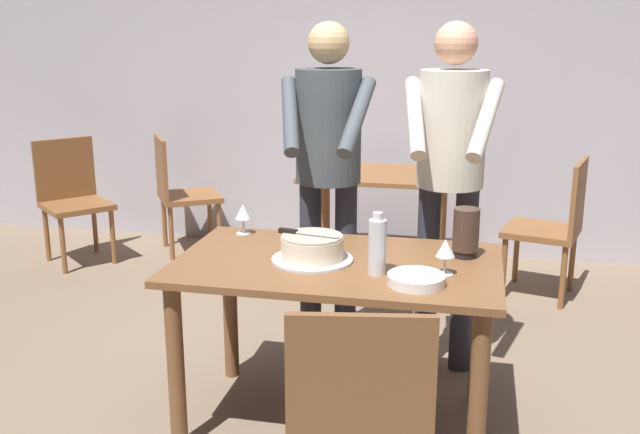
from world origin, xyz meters
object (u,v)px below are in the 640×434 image
wine_glass_near (243,213)px  water_bottle (377,246)px  background_chair_3 (73,196)px  cake_knife (296,232)px  hurricane_lamp (466,232)px  person_standing_beside (450,161)px  background_chair_0 (180,190)px  main_dining_table (337,290)px  cake_on_platter (312,249)px  background_table (378,196)px  plate_stack (416,280)px  person_cutting_cake (328,157)px  background_chair_2 (554,223)px  wine_glass_far (445,249)px  chair_near_side (359,419)px

wine_glass_near → water_bottle: size_ratio=0.58×
background_chair_3 → cake_knife: bearing=-40.4°
hurricane_lamp → person_standing_beside: bearing=101.3°
background_chair_0 → cake_knife: bearing=-56.1°
wine_glass_near → background_chair_0: 2.25m
main_dining_table → wine_glass_near: (-0.51, 0.30, 0.23)m
cake_on_platter → background_table: bearing=90.0°
cake_on_platter → plate_stack: size_ratio=1.55×
water_bottle → background_table: water_bottle is taller
main_dining_table → background_chair_0: background_chair_0 is taller
hurricane_lamp → background_table: size_ratio=0.21×
cake_knife → person_cutting_cake: bearing=89.6°
person_standing_beside → plate_stack: bearing=-95.1°
plate_stack → background_chair_0: background_chair_0 is taller
wine_glass_near → background_chair_3: size_ratio=0.16×
plate_stack → person_standing_beside: size_ratio=0.13×
wine_glass_near → background_table: bearing=76.2°
background_chair_0 → background_chair_2: bearing=-8.4°
background_chair_3 → background_chair_2: bearing=-0.6°
plate_stack → person_standing_beside: person_standing_beside is taller
plate_stack → person_standing_beside: bearing=84.9°
wine_glass_far → cake_knife: bearing=174.0°
wine_glass_near → background_table: 1.73m
plate_stack → background_chair_2: 2.15m
cake_knife → main_dining_table: bearing=2.5°
hurricane_lamp → background_chair_3: size_ratio=0.23×
cake_on_platter → background_chair_3: background_chair_3 is taller
cake_knife → wine_glass_far: wine_glass_far is taller
chair_near_side → plate_stack: bearing=78.0°
wine_glass_near → background_chair_2: (1.56, 1.50, -0.36)m
plate_stack → background_chair_0: size_ratio=0.24×
cake_on_platter → background_chair_2: bearing=57.8°
main_dining_table → background_chair_3: 2.99m
wine_glass_far → background_chair_2: size_ratio=0.16×
person_cutting_cake → chair_near_side: 1.56m
water_bottle → hurricane_lamp: size_ratio=1.19×
person_cutting_cake → hurricane_lamp: bearing=-32.8°
main_dining_table → background_chair_2: 2.09m
main_dining_table → cake_knife: cake_knife is taller
wine_glass_near → background_chair_0: size_ratio=0.16×
plate_stack → background_table: bearing=101.6°
wine_glass_near → background_chair_0: bearing=121.2°
cake_on_platter → person_cutting_cake: bearing=95.9°
water_bottle → background_chair_3: 3.23m
cake_knife → person_cutting_cake: 0.66m
wine_glass_near → person_standing_beside: person_standing_beside is taller
background_chair_0 → background_chair_2: (2.71, -0.40, 0.00)m
main_dining_table → background_table: bearing=93.0°
water_bottle → hurricane_lamp: water_bottle is taller
main_dining_table → cake_knife: (-0.17, -0.01, 0.24)m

